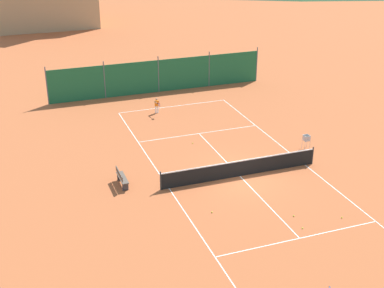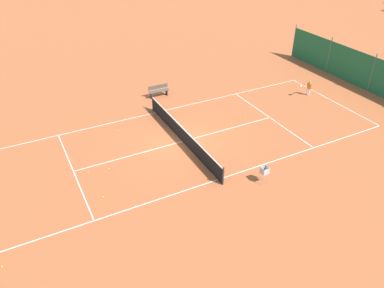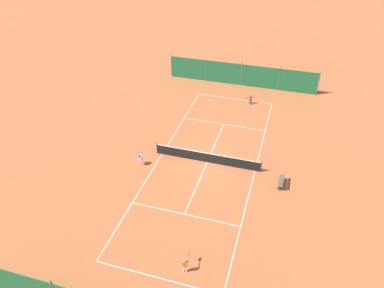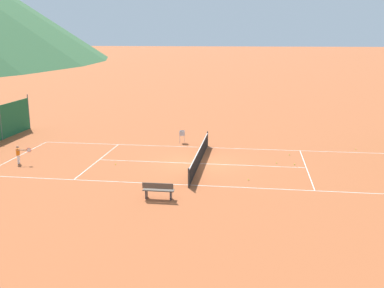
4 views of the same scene
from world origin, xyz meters
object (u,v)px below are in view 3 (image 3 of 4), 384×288
object	(u,v)px
tennis_ball_near_corner	(247,148)
tennis_ball_by_net_left	(187,99)
player_far_service	(250,98)
tennis_ball_alley_right	(217,126)
tennis_ball_service_box	(213,132)
courtside_bench	(282,181)
tennis_net	(207,157)
player_far_baseline	(185,264)
tennis_ball_by_net_right	(202,204)
tennis_ball_far_corner	(195,124)
ball_hopper	(140,158)

from	to	relation	value
tennis_ball_near_corner	tennis_ball_by_net_left	world-z (taller)	same
player_far_service	tennis_ball_alley_right	size ratio (longest dim) A/B	16.41
player_far_service	tennis_ball_near_corner	distance (m)	8.36
tennis_ball_service_box	courtside_bench	size ratio (longest dim) A/B	0.04
tennis_net	player_far_service	xyz separation A→B (m)	(-1.80, -11.30, 0.14)
player_far_service	courtside_bench	xyz separation A→B (m)	(-4.54, 12.50, -0.19)
player_far_baseline	tennis_ball_by_net_right	xyz separation A→B (m)	(0.57, -5.91, -0.62)
tennis_ball_far_corner	tennis_net	bearing A→B (deg)	116.23
tennis_net	tennis_ball_by_net_right	xyz separation A→B (m)	(-0.94, 5.04, -0.47)
tennis_ball_far_corner	tennis_ball_service_box	bearing A→B (deg)	156.37
courtside_bench	player_far_service	bearing A→B (deg)	-70.03
player_far_baseline	tennis_ball_by_net_right	world-z (taller)	player_far_baseline
courtside_bench	tennis_ball_by_net_right	bearing A→B (deg)	35.36
tennis_ball_near_corner	tennis_ball_service_box	xyz separation A→B (m)	(3.56, -1.66, 0.00)
tennis_ball_by_net_left	ball_hopper	size ratio (longest dim) A/B	0.07
tennis_ball_far_corner	tennis_ball_by_net_right	size ratio (longest dim) A/B	1.00
player_far_baseline	tennis_ball_by_net_right	distance (m)	5.97
tennis_ball_by_net_right	courtside_bench	xyz separation A→B (m)	(-5.41, -3.84, 0.42)
player_far_baseline	tennis_ball_alley_right	size ratio (longest dim) A/B	16.81
player_far_service	ball_hopper	bearing A→B (deg)	61.73
player_far_service	tennis_ball_by_net_right	world-z (taller)	player_far_service
player_far_service	tennis_net	bearing A→B (deg)	80.93
tennis_ball_near_corner	tennis_ball_by_net_right	size ratio (longest dim) A/B	1.00
player_far_service	ball_hopper	size ratio (longest dim) A/B	1.22
player_far_service	tennis_ball_service_box	world-z (taller)	player_far_service
player_far_baseline	courtside_bench	size ratio (longest dim) A/B	0.74
tennis_ball_near_corner	courtside_bench	bearing A→B (deg)	129.31
player_far_service	tennis_ball_by_net_right	size ratio (longest dim) A/B	16.41
tennis_net	tennis_ball_service_box	world-z (taller)	tennis_net
tennis_ball_by_net_left	ball_hopper	distance (m)	12.19
tennis_net	courtside_bench	xyz separation A→B (m)	(-6.34, 1.20, -0.05)
tennis_ball_far_corner	tennis_ball_alley_right	size ratio (longest dim) A/B	1.00
tennis_ball_far_corner	tennis_ball_alley_right	distance (m)	2.24
tennis_net	courtside_bench	size ratio (longest dim) A/B	6.12
player_far_service	courtside_bench	bearing A→B (deg)	109.97
tennis_ball_by_net_left	courtside_bench	size ratio (longest dim) A/B	0.04
tennis_ball_by_net_right	player_far_service	bearing A→B (deg)	-93.04
tennis_net	courtside_bench	distance (m)	6.46
tennis_net	ball_hopper	size ratio (longest dim) A/B	10.31
tennis_ball_by_net_left	tennis_ball_service_box	bearing A→B (deg)	127.64
tennis_ball_far_corner	ball_hopper	world-z (taller)	ball_hopper
player_far_service	player_far_baseline	size ratio (longest dim) A/B	0.98
player_far_service	tennis_ball_far_corner	distance (m)	7.32
tennis_ball_alley_right	courtside_bench	world-z (taller)	courtside_bench
tennis_ball_alley_right	tennis_ball_far_corner	bearing A→B (deg)	4.05
tennis_ball_near_corner	tennis_ball_alley_right	xyz separation A→B (m)	(3.41, -2.73, 0.00)
tennis_ball_service_box	tennis_ball_by_net_right	size ratio (longest dim) A/B	1.00
player_far_baseline	courtside_bench	world-z (taller)	player_far_baseline
tennis_ball_alley_right	player_far_service	bearing A→B (deg)	-112.79
player_far_baseline	tennis_ball_by_net_left	xyz separation A→B (m)	(6.45, -21.18, -0.62)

